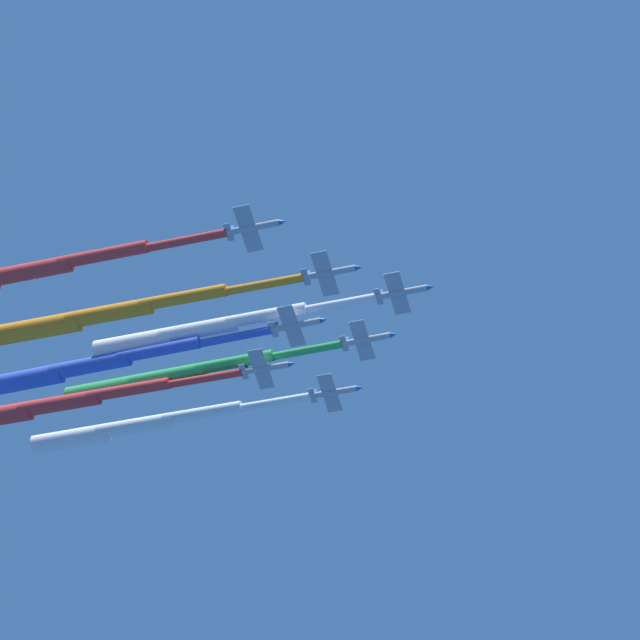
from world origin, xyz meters
name	(u,v)px	position (x,y,z in m)	size (l,w,h in m)	color
jet_lead	(199,330)	(21.11, 1.22, 149.59)	(60.25, 8.17, 4.32)	#9EA3AD
jet_port_inner	(168,377)	(31.05, -10.84, 150.26)	(61.83, 8.19, 4.38)	#9EA3AD
jet_starboard_inner	(109,314)	(32.74, 12.77, 146.69)	(63.66, 8.10, 4.38)	#9EA3AD
jet_port_mid	(89,366)	(41.31, 0.17, 146.76)	(63.17, 8.57, 4.31)	#9EA3AD
jet_starboard_mid	(135,427)	(41.51, -21.99, 148.88)	(64.13, 8.10, 4.38)	#9EA3AD
jet_port_outer	(26,273)	(42.83, 23.88, 148.82)	(64.75, 8.09, 4.39)	#9EA3AD
jet_starboard_outer	(58,404)	(51.77, -10.50, 147.94)	(65.46, 8.05, 4.42)	#9EA3AD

